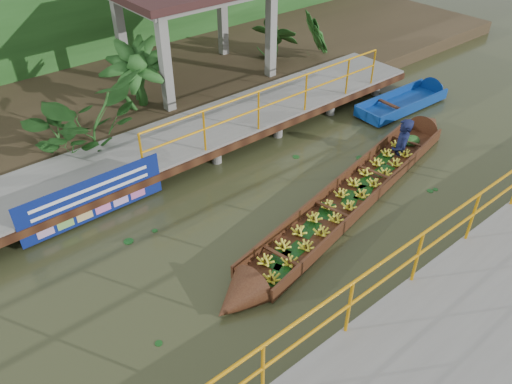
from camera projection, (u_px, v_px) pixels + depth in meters
ground at (256, 235)px, 10.03m from camera, size 80.00×80.00×0.00m
land_strip at (92, 99)px, 14.57m from camera, size 30.00×8.00×0.45m
far_dock at (165, 147)px, 11.89m from camera, size 16.00×2.06×1.66m
near_dock at (476, 331)px, 7.76m from camera, size 18.00×2.40×1.73m
foliage_backdrop at (45, 17)px, 15.07m from camera, size 30.00×0.80×4.00m
vendor_boat at (366, 177)px, 11.18m from camera, size 8.89×2.61×2.23m
moored_blue_boat at (420, 96)px, 14.90m from camera, size 3.55×1.06×0.84m
blue_banner at (93, 199)px, 10.10m from camera, size 3.08×0.04×0.96m
tropical_plants at (138, 90)px, 12.87m from camera, size 14.14×1.14×1.43m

